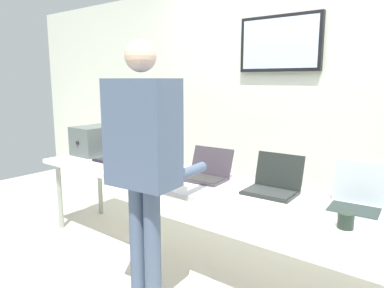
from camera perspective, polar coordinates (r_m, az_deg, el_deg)
name	(u,v)px	position (r m, az deg, el deg)	size (l,w,h in m)	color
ground	(210,273)	(3.07, 2.91, -19.67)	(8.00, 8.00, 0.04)	beige
back_wall	(279,104)	(3.65, 13.49, 6.15)	(8.00, 0.11, 2.51)	silver
workbench	(211,189)	(2.79, 3.04, -7.02)	(3.60, 0.70, 0.73)	white
equipment_box	(94,140)	(3.92, -15.19, 0.56)	(0.33, 0.41, 0.30)	#515C59
laptop_station_0	(117,155)	(3.58, -11.82, -1.74)	(0.35, 0.30, 0.23)	black
laptop_station_1	(154,163)	(3.20, -6.04, -2.95)	(0.36, 0.29, 0.24)	black
laptop_station_2	(206,172)	(2.87, 2.17, -4.44)	(0.38, 0.33, 0.24)	#3C343C
laptop_station_3	(273,184)	(2.60, 12.71, -6.18)	(0.36, 0.33, 0.26)	#222724
laptop_station_4	(356,200)	(2.42, 24.50, -7.99)	(0.33, 0.33, 0.27)	#ADB7BC
person	(144,152)	(2.28, -7.61, -1.26)	(0.47, 0.62, 1.74)	#495872
coffee_mug	(346,221)	(2.12, 23.08, -11.04)	(0.08, 0.08, 0.09)	#1F2C23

